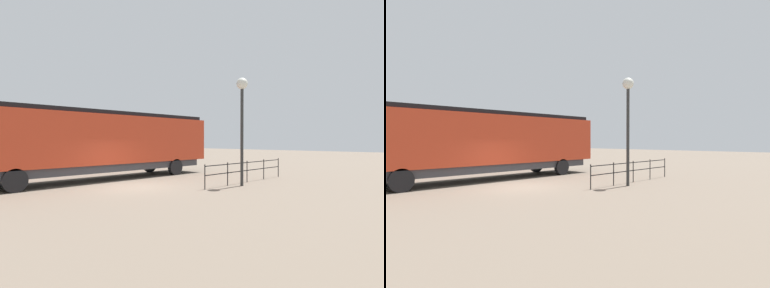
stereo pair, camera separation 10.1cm
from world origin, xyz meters
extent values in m
plane|color=#756656|center=(0.00, 0.00, 0.00)|extent=(120.00, 120.00, 0.00)
cube|color=red|center=(-3.90, 0.24, 2.43)|extent=(3.10, 15.57, 2.86)
cube|color=black|center=(-3.90, 6.54, 2.00)|extent=(2.98, 2.97, 2.00)
cube|color=black|center=(-3.90, 0.24, 3.98)|extent=(2.79, 14.94, 0.24)
cube|color=#38383D|center=(-3.90, 0.24, 0.78)|extent=(2.79, 14.32, 0.45)
cylinder|color=black|center=(-5.30, 5.22, 0.55)|extent=(0.30, 1.10, 1.10)
cylinder|color=black|center=(-2.50, 5.22, 0.55)|extent=(0.30, 1.10, 1.10)
cylinder|color=black|center=(-2.50, -4.75, 0.55)|extent=(0.30, 1.10, 1.10)
cylinder|color=#2D2D2D|center=(3.70, 4.18, 2.58)|extent=(0.16, 0.16, 5.16)
sphere|color=silver|center=(3.70, 4.18, 5.34)|extent=(0.59, 0.59, 0.59)
cube|color=black|center=(3.12, 5.52, 1.12)|extent=(0.04, 7.22, 0.04)
cube|color=black|center=(3.12, 5.52, 0.67)|extent=(0.04, 7.22, 0.04)
cylinder|color=black|center=(3.12, 1.91, 0.61)|extent=(0.05, 0.05, 1.22)
cylinder|color=black|center=(3.12, 3.72, 0.61)|extent=(0.05, 0.05, 1.22)
cylinder|color=black|center=(3.12, 5.52, 0.61)|extent=(0.05, 0.05, 1.22)
cylinder|color=black|center=(3.12, 7.33, 0.61)|extent=(0.05, 0.05, 1.22)
cylinder|color=black|center=(3.12, 9.13, 0.61)|extent=(0.05, 0.05, 1.22)
camera|label=1|loc=(12.97, -9.25, 2.37)|focal=28.93mm
camera|label=2|loc=(13.04, -9.18, 2.37)|focal=28.93mm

